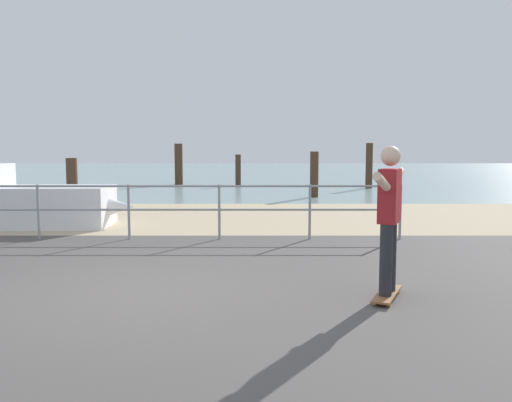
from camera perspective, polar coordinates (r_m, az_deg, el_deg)
ground_plane at (r=5.42m, az=-15.94°, el=-12.71°), size 24.00×10.00×0.04m
beach_strip at (r=13.13m, az=-6.45°, el=-1.76°), size 24.00×6.00×0.04m
sea_surface at (r=41.00m, az=-2.17°, el=3.30°), size 72.00×50.00×0.04m
railing_fence at (r=10.12m, az=-18.79°, el=-0.23°), size 11.93×0.05×1.05m
sailboat at (r=12.40m, az=-25.30°, el=-0.27°), size 4.98×1.53×5.31m
skateboard at (r=6.07m, az=14.20°, el=-9.99°), size 0.52×0.81×0.08m
skateboarder at (r=5.89m, az=14.42°, el=-1.05°), size 0.69×1.35×1.65m
groyne_post_0 at (r=19.79m, az=-19.93°, el=2.48°), size 0.39×0.39×1.41m
groyne_post_1 at (r=25.30m, az=-8.75°, el=4.05°), size 0.39×0.39×2.01m
groyne_post_2 at (r=24.33m, az=-2.16°, el=3.43°), size 0.26×0.26×1.49m
groyne_post_3 at (r=18.38m, az=6.32°, el=2.93°), size 0.30×0.30×1.64m
groyne_post_4 at (r=23.21m, az=12.29°, el=3.84°), size 0.30×0.30×2.00m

